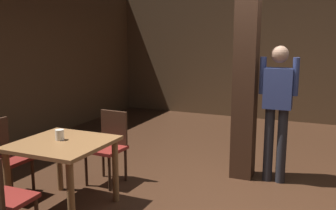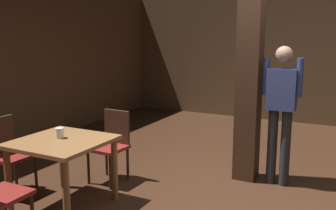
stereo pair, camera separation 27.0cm
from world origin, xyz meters
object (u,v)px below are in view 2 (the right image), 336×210
dining_table (62,151)px  napkin_cup (60,133)px  chair_north (112,142)px  chair_west (7,151)px  standing_person (281,105)px

dining_table → napkin_cup: 0.20m
chair_north → chair_west: bearing=-134.6°
dining_table → napkin_cup: (-0.07, 0.04, 0.19)m
chair_north → chair_west: (-0.86, -0.87, 0.00)m
chair_west → dining_table: bearing=1.0°
chair_north → dining_table: bearing=-91.2°
standing_person → napkin_cup: bearing=-140.3°
chair_north → standing_person: bearing=23.8°
chair_north → chair_west: 1.22m
chair_west → napkin_cup: size_ratio=7.91×
dining_table → napkin_cup: bearing=148.5°
chair_north → napkin_cup: 0.87m
standing_person → chair_north: bearing=-156.2°
dining_table → chair_north: bearing=88.8°
chair_west → napkin_cup: (0.78, 0.06, 0.30)m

